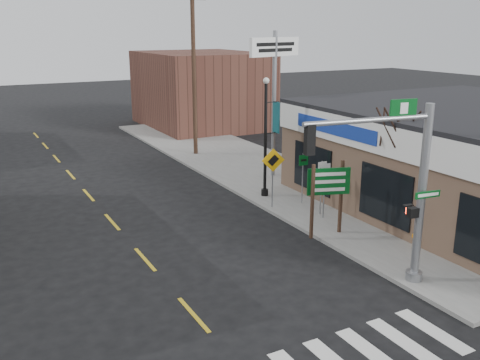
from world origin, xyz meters
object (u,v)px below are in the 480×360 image
guide_sign (328,189)px  fire_hydrant (416,236)px  lamp_post (267,129)px  utility_pole_far (194,72)px  dance_center_sign (275,69)px  bare_tree (399,116)px  traffic_signal_pole (407,178)px

guide_sign → fire_hydrant: (2.15, -2.21, -1.43)m
lamp_post → utility_pole_far: size_ratio=0.56×
utility_pole_far → fire_hydrant: bearing=-85.8°
fire_hydrant → dance_center_sign: size_ratio=0.09×
fire_hydrant → bare_tree: bearing=75.1°
bare_tree → lamp_post: bearing=109.7°
dance_center_sign → utility_pole_far: (-1.50, 6.32, -0.51)m
traffic_signal_pole → utility_pole_far: (1.63, 18.35, 1.58)m
guide_sign → lamp_post: size_ratio=0.52×
lamp_post → utility_pole_far: (0.58, 9.10, 1.78)m
fire_hydrant → dance_center_sign: (0.50, 10.16, 4.99)m
guide_sign → bare_tree: bearing=8.6°
traffic_signal_pole → dance_center_sign: bearing=83.0°
traffic_signal_pole → fire_hydrant: bearing=42.9°
bare_tree → guide_sign: bearing=169.0°
lamp_post → bare_tree: 6.15m
guide_sign → bare_tree: (2.60, -0.51, 2.46)m
dance_center_sign → bare_tree: 8.53m
guide_sign → dance_center_sign: (2.65, 7.95, 3.56)m
lamp_post → bare_tree: (2.03, -5.68, 1.19)m
lamp_post → dance_center_sign: dance_center_sign is taller
guide_sign → dance_center_sign: bearing=91.2°
fire_hydrant → lamp_post: bearing=102.1°
dance_center_sign → lamp_post: bearing=-143.7°
guide_sign → fire_hydrant: size_ratio=4.44×
guide_sign → utility_pole_far: utility_pole_far is taller
guide_sign → traffic_signal_pole: bearing=-77.1°
lamp_post → utility_pole_far: 9.29m
bare_tree → fire_hydrant: bearing=-104.9°
traffic_signal_pole → lamp_post: (1.06, 9.25, -0.21)m
traffic_signal_pole → guide_sign: size_ratio=1.99×
dance_center_sign → bare_tree: bearing=-107.2°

